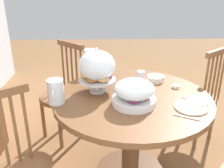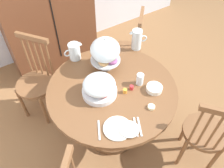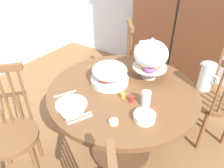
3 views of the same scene
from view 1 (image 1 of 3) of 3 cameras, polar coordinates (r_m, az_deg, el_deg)
The scene contains 18 objects.
ground_plane at distance 2.39m, azimuth 4.52°, elevation -17.61°, with size 10.00×10.00×0.00m, color brown.
dining_table at distance 1.98m, azimuth 4.39°, elevation -8.58°, with size 1.16×1.16×0.74m.
windsor_chair_near_window at distance 2.59m, azimuth -10.89°, elevation -2.70°, with size 0.47×0.47×0.97m.
windsor_chair_far_side at distance 2.63m, azimuth 18.51°, elevation -3.10°, with size 0.47×0.47×0.97m.
pastry_stand_with_dome at distance 1.88m, azimuth -3.39°, elevation 3.79°, with size 0.28×0.28×0.34m.
fruit_platter_covered at distance 1.73m, azimuth 4.98°, elevation -1.99°, with size 0.30×0.30×0.18m.
orange_juice_pitcher at distance 2.32m, azimuth -4.94°, elevation 4.89°, with size 0.17×0.11×0.22m.
milk_pitcher at distance 1.79m, azimuth -12.45°, elevation -1.89°, with size 0.19×0.11×0.17m.
china_plate_large at distance 1.79m, azimuth 17.21°, elevation -4.99°, with size 0.22×0.22×0.01m, color white.
china_plate_small at distance 1.86m, azimuth 18.44°, elevation -3.68°, with size 0.15×0.15×0.01m, color white.
cereal_bowl at distance 2.17m, azimuth 9.71°, elevation 1.21°, with size 0.14×0.14×0.04m, color white.
drinking_glass at distance 2.08m, azimuth 6.45°, elevation 1.44°, with size 0.06×0.06×0.11m, color silver.
butter_dish at distance 2.07m, azimuth 14.08°, elevation -0.52°, with size 0.06×0.06×0.02m, color beige.
jam_jar_strawberry at distance 2.00m, azimuth 7.22°, elevation -0.54°, with size 0.04×0.04×0.04m, color #B7282D.
jam_jar_apricot at distance 1.94m, azimuth 7.52°, elevation -1.35°, with size 0.04×0.04×0.04m, color orange.
table_knife at distance 1.91m, azimuth 17.92°, elevation -3.28°, with size 0.17×0.01×0.01m, color silver.
dinner_fork at distance 1.94m, azimuth 18.06°, elevation -2.93°, with size 0.17×0.01×0.01m, color silver.
soup_spoon at distance 1.66m, azimuth 16.38°, elevation -7.14°, with size 0.17×0.01×0.01m, color silver.
Camera 1 is at (-1.81, 0.23, 1.55)m, focal length 40.95 mm.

